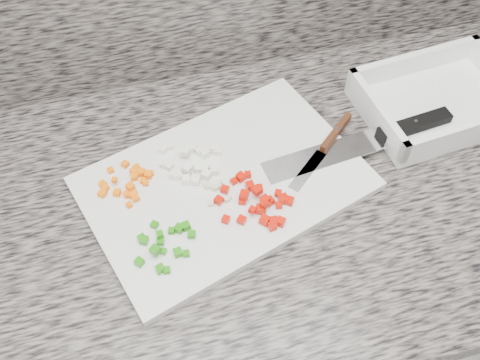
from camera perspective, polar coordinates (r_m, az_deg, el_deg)
The scene contains 11 objects.
cabinet at distance 1.26m, azimuth -1.29°, elevation -14.07°, with size 3.92×0.62×0.86m, color beige.
countertop at distance 0.86m, azimuth -1.84°, elevation -2.69°, with size 3.96×0.64×0.04m, color #645E58.
cutting_board at distance 0.85m, azimuth -1.65°, elevation -0.32°, with size 0.43×0.29×0.01m, color silver.
carrot_pile at distance 0.86m, azimuth -11.90°, elevation -0.28°, with size 0.09×0.09×0.02m.
onion_pile at distance 0.86m, azimuth -5.15°, elevation 1.75°, with size 0.10×0.09×0.02m.
green_pepper_pile at distance 0.78m, azimuth -8.11°, elevation -6.83°, with size 0.10×0.09×0.02m.
red_pepper_pile at distance 0.81m, azimuth 1.95°, elevation -2.32°, with size 0.12×0.12×0.02m.
garlic_pile at distance 0.83m, azimuth -2.52°, elevation -1.11°, with size 0.04×0.05×0.01m.
chef_knife at distance 0.93m, azimuth 15.11°, elevation 4.63°, with size 0.34×0.07×0.02m.
paring_knife at distance 0.90m, azimuth 9.46°, elevation 4.03°, with size 0.15×0.13×0.02m.
tray at distance 1.02m, azimuth 20.39°, elevation 7.86°, with size 0.28×0.22×0.06m.
Camera 1 is at (-0.10, 0.97, 1.60)m, focal length 40.00 mm.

